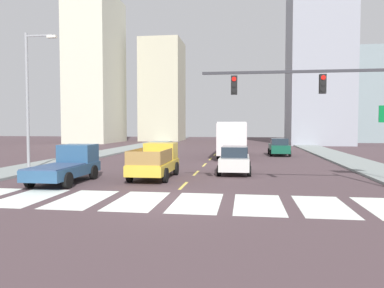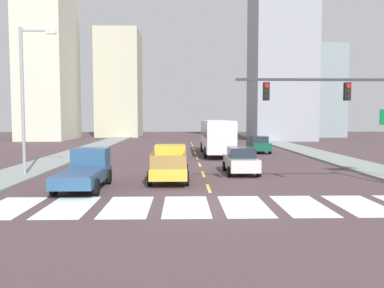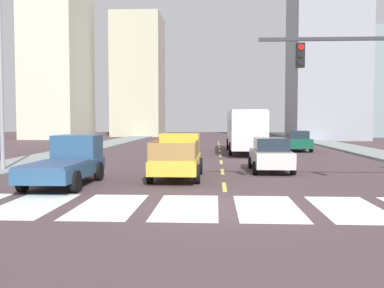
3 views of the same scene
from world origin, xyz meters
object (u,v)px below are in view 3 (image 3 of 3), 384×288
(city_bus, at_px, (245,128))
(sedan_far, at_px, (271,155))
(pickup_stakebed, at_px, (178,157))
(sedan_mid, at_px, (297,141))
(streetlight_left, at_px, (4,72))
(pickup_dark, at_px, (68,162))

(city_bus, bearing_deg, sedan_far, -86.08)
(pickup_stakebed, bearing_deg, sedan_far, 28.23)
(city_bus, relative_size, sedan_mid, 2.45)
(streetlight_left, bearing_deg, sedan_mid, 42.16)
(pickup_stakebed, bearing_deg, pickup_dark, -150.62)
(pickup_dark, distance_m, sedan_far, 10.00)
(pickup_dark, relative_size, city_bus, 0.48)
(pickup_dark, xyz_separation_m, city_bus, (8.32, 17.30, 1.03))
(pickup_stakebed, distance_m, sedan_mid, 19.08)
(city_bus, distance_m, streetlight_left, 18.85)
(pickup_stakebed, relative_size, sedan_mid, 1.18)
(city_bus, relative_size, sedan_far, 2.45)
(pickup_stakebed, relative_size, pickup_dark, 1.00)
(streetlight_left, bearing_deg, sedan_far, 4.27)
(sedan_mid, bearing_deg, streetlight_left, -136.02)
(sedan_far, bearing_deg, pickup_dark, -153.77)
(city_bus, bearing_deg, pickup_stakebed, -103.39)
(pickup_dark, height_order, sedan_far, pickup_dark)
(sedan_far, bearing_deg, sedan_mid, 72.31)
(pickup_stakebed, xyz_separation_m, city_bus, (4.05, 14.92, 1.02))
(pickup_dark, bearing_deg, city_bus, 66.73)
(pickup_stakebed, bearing_deg, city_bus, 75.04)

